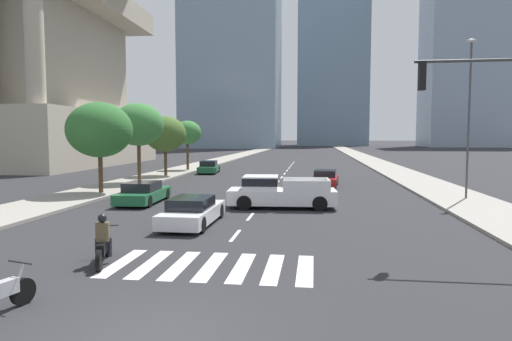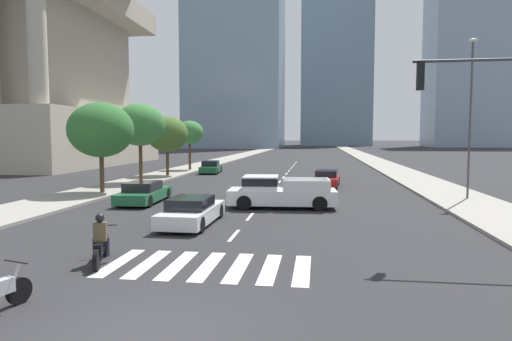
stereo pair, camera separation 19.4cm
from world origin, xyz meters
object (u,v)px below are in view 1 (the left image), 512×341
Objects in this scene: sedan_green_1 at (143,193)px; traffic_signal_near at (508,112)px; street_tree_second at (138,125)px; street_tree_fourth at (187,133)px; street_tree_nearest at (100,130)px; pickup_truck at (277,192)px; motorcycle_trailing at (103,244)px; sedan_green_3 at (209,167)px; street_lamp_east at (469,109)px; sedan_white_2 at (193,212)px; street_tree_third at (165,134)px; sedan_red_0 at (325,179)px.

sedan_green_1 is 0.76× the size of traffic_signal_near.
street_tree_fourth is (0.00, 13.41, -0.49)m from street_tree_second.
sedan_green_1 is 6.22m from street_tree_nearest.
pickup_truck is at bearing -40.99° from street_tree_second.
motorcycle_trailing is 32.07m from sedan_green_3.
street_tree_nearest is (-22.32, -0.26, -1.18)m from street_lamp_east.
sedan_white_2 is 29.84m from street_tree_fourth.
motorcycle_trailing is 35.31m from street_tree_fourth.
sedan_green_3 is at bearing -60.24° from traffic_signal_near.
street_tree_fourth is (-4.05, 22.81, 3.57)m from sedan_green_1.
sedan_white_2 is at bearing -68.28° from street_tree_third.
street_tree_third is (-11.60, 16.30, 3.13)m from pickup_truck.
street_tree_nearest reaches higher than pickup_truck.
sedan_green_3 is 0.81× the size of street_tree_nearest.
street_tree_nearest reaches higher than motorcycle_trailing.
street_tree_fourth is at bearing 90.00° from street_tree_second.
sedan_green_3 is at bearing -70.86° from pickup_truck.
street_tree_second reaches higher than pickup_truck.
sedan_red_0 is 0.95× the size of sedan_green_1.
pickup_truck is 15.83m from street_tree_second.
sedan_green_3 is 17.75m from street_tree_nearest.
motorcycle_trailing is at bearing 65.59° from pickup_truck.
sedan_green_3 is 0.51× the size of street_lamp_east.
traffic_signal_near is 31.23m from street_tree_third.
sedan_white_2 is at bearing 54.01° from pickup_truck.
sedan_red_0 is 0.85× the size of street_tree_third.
street_lamp_east is at bearing -28.81° from street_tree_third.
sedan_white_2 is at bearing -15.92° from traffic_signal_near.
street_lamp_east is at bearing -136.42° from sedan_green_3.
sedan_red_0 is at bearing -20.44° from sedan_white_2.
traffic_signal_near is 1.17× the size of street_tree_third.
sedan_green_3 is 0.86× the size of street_tree_third.
motorcycle_trailing is at bearing -74.72° from street_tree_third.
sedan_red_0 is at bearing 1.35° from street_tree_second.
street_tree_third is (0.00, 12.54, -0.19)m from street_tree_nearest.
street_lamp_east is at bearing -41.09° from street_tree_fourth.
sedan_green_1 is 0.53× the size of street_lamp_east.
street_lamp_east is at bearing -103.01° from traffic_signal_near.
pickup_truck is 1.22× the size of sedan_green_3.
pickup_truck is at bearing -32.03° from sedan_white_2.
street_lamp_east is (10.71, 4.03, 4.50)m from pickup_truck.
street_tree_second is at bearing -44.32° from pickup_truck.
traffic_signal_near is 22.83m from street_tree_nearest.
traffic_signal_near is at bearing -94.77° from motorcycle_trailing.
street_tree_third reaches higher than pickup_truck.
street_lamp_east is 1.48× the size of street_tree_second.
street_lamp_east reaches higher than street_tree_third.
pickup_truck is 11.89m from traffic_signal_near.
traffic_signal_near is at bearing -105.29° from sedan_white_2.
pickup_truck is at bearing -63.71° from street_tree_fourth.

